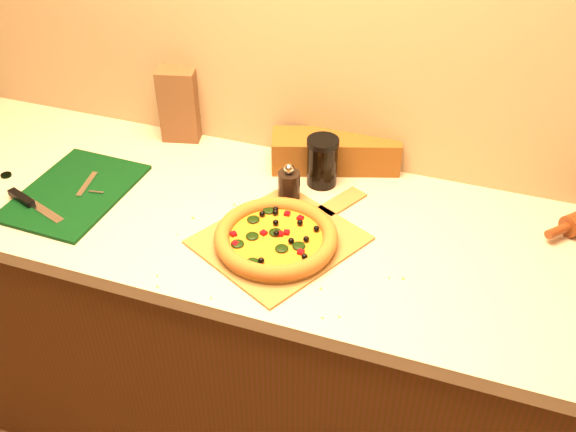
# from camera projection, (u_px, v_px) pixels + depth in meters

# --- Properties ---
(cabinet) EXTENTS (2.80, 0.65, 0.86)m
(cabinet) POSITION_uv_depth(u_px,v_px,m) (272.00, 341.00, 1.94)
(cabinet) COLOR #4A2E0F
(cabinet) RESTS_ON ground
(countertop) EXTENTS (2.84, 0.68, 0.04)m
(countertop) POSITION_uv_depth(u_px,v_px,m) (269.00, 224.00, 1.66)
(countertop) COLOR beige
(countertop) RESTS_ON cabinet
(pizza_peel) EXTENTS (0.44, 0.51, 0.01)m
(pizza_peel) POSITION_uv_depth(u_px,v_px,m) (283.00, 238.00, 1.58)
(pizza_peel) COLOR brown
(pizza_peel) RESTS_ON countertop
(pizza) EXTENTS (0.30, 0.30, 0.04)m
(pizza) POSITION_uv_depth(u_px,v_px,m) (276.00, 238.00, 1.55)
(pizza) COLOR #AC712B
(pizza) RESTS_ON pizza_peel
(cutting_board) EXTENTS (0.29, 0.37, 0.03)m
(cutting_board) POSITION_uv_depth(u_px,v_px,m) (73.00, 192.00, 1.73)
(cutting_board) COLOR black
(cutting_board) RESTS_ON countertop
(bottle_cap) EXTENTS (0.03, 0.03, 0.01)m
(bottle_cap) POSITION_uv_depth(u_px,v_px,m) (6.00, 175.00, 1.80)
(bottle_cap) COLOR black
(bottle_cap) RESTS_ON countertop
(pepper_grinder) EXTENTS (0.06, 0.06, 0.11)m
(pepper_grinder) POSITION_uv_depth(u_px,v_px,m) (289.00, 185.00, 1.69)
(pepper_grinder) COLOR black
(pepper_grinder) RESTS_ON countertop
(bread_bag) EXTENTS (0.38, 0.22, 0.10)m
(bread_bag) POSITION_uv_depth(u_px,v_px,m) (335.00, 151.00, 1.81)
(bread_bag) COLOR brown
(bread_bag) RESTS_ON countertop
(paper_bag) EXTENTS (0.13, 0.11, 0.22)m
(paper_bag) POSITION_uv_depth(u_px,v_px,m) (180.00, 104.00, 1.91)
(paper_bag) COLOR brown
(paper_bag) RESTS_ON countertop
(dark_jar) EXTENTS (0.09, 0.09, 0.14)m
(dark_jar) POSITION_uv_depth(u_px,v_px,m) (322.00, 162.00, 1.73)
(dark_jar) COLOR black
(dark_jar) RESTS_ON countertop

